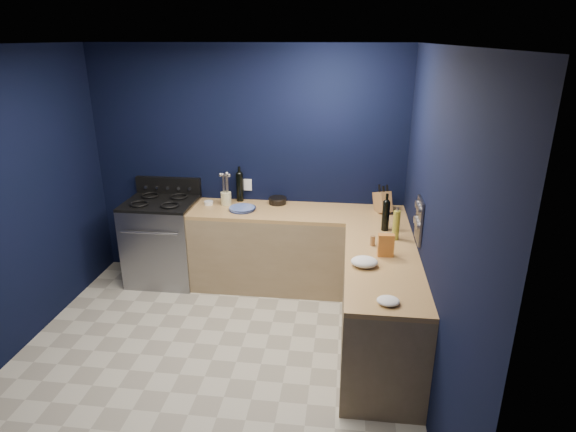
% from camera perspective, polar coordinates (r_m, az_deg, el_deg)
% --- Properties ---
extents(floor, '(3.50, 3.50, 0.02)m').
position_cam_1_polar(floor, '(4.44, -9.04, -16.64)').
color(floor, '#B4AF9E').
rests_on(floor, ground).
extents(ceiling, '(3.50, 3.50, 0.02)m').
position_cam_1_polar(ceiling, '(3.55, -11.51, 19.48)').
color(ceiling, silver).
rests_on(ceiling, ground).
extents(wall_back, '(3.50, 0.02, 2.60)m').
position_cam_1_polar(wall_back, '(5.42, -4.82, 6.02)').
color(wall_back, black).
rests_on(wall_back, ground).
extents(wall_right, '(0.02, 3.50, 2.60)m').
position_cam_1_polar(wall_right, '(3.70, 16.96, -1.83)').
color(wall_right, black).
rests_on(wall_right, ground).
extents(wall_front, '(3.50, 0.02, 2.60)m').
position_cam_1_polar(wall_front, '(2.37, -22.76, -16.03)').
color(wall_front, black).
rests_on(wall_front, ground).
extents(cab_back, '(2.30, 0.63, 0.86)m').
position_cam_1_polar(cab_back, '(5.32, 1.11, -4.14)').
color(cab_back, '#917A58').
rests_on(cab_back, floor).
extents(top_back, '(2.30, 0.63, 0.04)m').
position_cam_1_polar(top_back, '(5.15, 1.14, 0.41)').
color(top_back, olive).
rests_on(top_back, cab_back).
extents(cab_right, '(0.63, 1.67, 0.86)m').
position_cam_1_polar(cab_right, '(4.30, 10.81, -11.00)').
color(cab_right, '#917A58').
rests_on(cab_right, floor).
extents(top_right, '(0.63, 1.67, 0.04)m').
position_cam_1_polar(top_right, '(4.08, 11.23, -5.60)').
color(top_right, olive).
rests_on(top_right, cab_right).
extents(gas_range, '(0.76, 0.66, 0.92)m').
position_cam_1_polar(gas_range, '(5.65, -14.56, -3.01)').
color(gas_range, gray).
rests_on(gas_range, floor).
extents(oven_door, '(0.59, 0.02, 0.42)m').
position_cam_1_polar(oven_door, '(5.39, -15.73, -4.42)').
color(oven_door, black).
rests_on(oven_door, gas_range).
extents(cooktop, '(0.76, 0.66, 0.03)m').
position_cam_1_polar(cooktop, '(5.48, -15.00, 1.55)').
color(cooktop, black).
rests_on(cooktop, gas_range).
extents(backguard, '(0.76, 0.06, 0.20)m').
position_cam_1_polar(backguard, '(5.72, -14.01, 3.52)').
color(backguard, black).
rests_on(backguard, gas_range).
extents(spice_panel, '(0.02, 0.28, 0.38)m').
position_cam_1_polar(spice_panel, '(4.25, 15.32, -0.52)').
color(spice_panel, gray).
rests_on(spice_panel, wall_right).
extents(wall_outlet, '(0.09, 0.02, 0.13)m').
position_cam_1_polar(wall_outlet, '(5.46, -4.80, 3.73)').
color(wall_outlet, white).
rests_on(wall_outlet, wall_back).
extents(plate_stack, '(0.35, 0.35, 0.03)m').
position_cam_1_polar(plate_stack, '(5.18, -5.48, 0.88)').
color(plate_stack, '#38599B').
rests_on(plate_stack, top_back).
extents(ramekin, '(0.11, 0.11, 0.04)m').
position_cam_1_polar(ramekin, '(5.41, -9.41, 1.55)').
color(ramekin, white).
rests_on(ramekin, top_back).
extents(utensil_crock, '(0.15, 0.15, 0.14)m').
position_cam_1_polar(utensil_crock, '(5.36, -7.36, 2.08)').
color(utensil_crock, beige).
rests_on(utensil_crock, top_back).
extents(wine_bottle_back, '(0.09, 0.09, 0.32)m').
position_cam_1_polar(wine_bottle_back, '(5.44, -5.76, 3.41)').
color(wine_bottle_back, black).
rests_on(wine_bottle_back, top_back).
extents(lemon_basket, '(0.25, 0.25, 0.07)m').
position_cam_1_polar(lemon_basket, '(5.36, -1.25, 1.85)').
color(lemon_basket, black).
rests_on(lemon_basket, top_back).
extents(knife_block, '(0.22, 0.28, 0.27)m').
position_cam_1_polar(knife_block, '(5.18, 11.17, 1.64)').
color(knife_block, olive).
rests_on(knife_block, top_back).
extents(wine_bottle_right, '(0.08, 0.08, 0.29)m').
position_cam_1_polar(wine_bottle_right, '(4.68, 11.52, -0.01)').
color(wine_bottle_right, black).
rests_on(wine_bottle_right, top_right).
extents(oil_bottle, '(0.08, 0.08, 0.28)m').
position_cam_1_polar(oil_bottle, '(4.49, 12.73, -1.08)').
color(oil_bottle, olive).
rests_on(oil_bottle, top_right).
extents(spice_jar_near, '(0.05, 0.05, 0.09)m').
position_cam_1_polar(spice_jar_near, '(4.35, 10.01, -2.90)').
color(spice_jar_near, olive).
rests_on(spice_jar_near, top_right).
extents(spice_jar_far, '(0.06, 0.06, 0.09)m').
position_cam_1_polar(spice_jar_far, '(4.34, 11.77, -3.05)').
color(spice_jar_far, olive).
rests_on(spice_jar_far, top_right).
extents(crouton_bag, '(0.14, 0.07, 0.20)m').
position_cam_1_polar(crouton_bag, '(4.14, 11.54, -3.43)').
color(crouton_bag, '#BA351C').
rests_on(crouton_bag, top_right).
extents(towel_front, '(0.23, 0.20, 0.08)m').
position_cam_1_polar(towel_front, '(3.96, 9.06, -5.40)').
color(towel_front, white).
rests_on(towel_front, top_right).
extents(towel_end, '(0.20, 0.19, 0.05)m').
position_cam_1_polar(towel_end, '(3.47, 11.82, -9.84)').
color(towel_end, white).
rests_on(towel_end, top_right).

